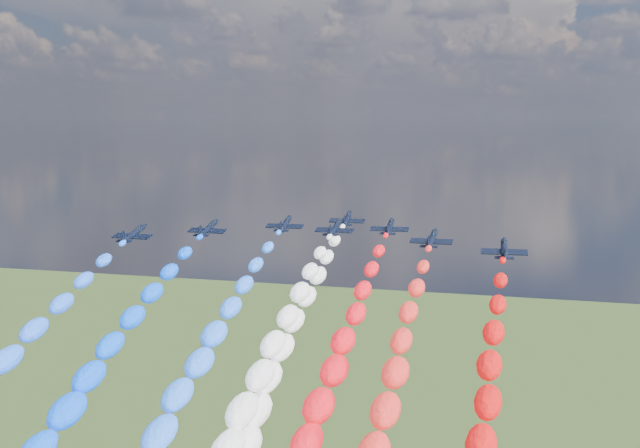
% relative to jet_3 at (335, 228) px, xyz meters
% --- Properties ---
extents(jet_0, '(8.51, 11.31, 4.96)m').
position_rel_jet_3_xyz_m(jet_0, '(-36.05, -18.71, 0.00)').
color(jet_0, black).
extents(jet_1, '(8.28, 11.15, 4.96)m').
position_rel_jet_3_xyz_m(jet_1, '(-25.01, -7.52, 0.00)').
color(jet_1, black).
extents(trail_1, '(5.70, 97.90, 44.77)m').
position_rel_jet_3_xyz_m(trail_1, '(-25.01, -58.00, -20.67)').
color(trail_1, '#084DFD').
extents(jet_2, '(8.68, 11.43, 4.96)m').
position_rel_jet_3_xyz_m(jet_2, '(-11.84, 3.27, 0.00)').
color(jet_2, black).
extents(trail_2, '(5.70, 97.90, 44.77)m').
position_rel_jet_3_xyz_m(trail_2, '(-11.84, -47.21, -20.67)').
color(trail_2, '#2668FA').
extents(jet_3, '(8.07, 11.00, 4.96)m').
position_rel_jet_3_xyz_m(jet_3, '(0.00, 0.00, 0.00)').
color(jet_3, black).
extents(trail_3, '(5.70, 97.90, 44.77)m').
position_rel_jet_3_xyz_m(trail_3, '(0.00, -50.47, -20.67)').
color(trail_3, white).
extents(jet_4, '(8.69, 11.44, 4.96)m').
position_rel_jet_3_xyz_m(jet_4, '(-1.09, 15.58, 0.00)').
color(jet_4, black).
extents(trail_4, '(5.70, 97.90, 44.77)m').
position_rel_jet_3_xyz_m(trail_4, '(-1.09, -34.89, -20.67)').
color(trail_4, white).
extents(jet_5, '(8.58, 11.36, 4.96)m').
position_rel_jet_3_xyz_m(jet_5, '(10.61, 4.77, 0.00)').
color(jet_5, black).
extents(trail_5, '(5.70, 97.90, 44.77)m').
position_rel_jet_3_xyz_m(trail_5, '(10.61, -45.70, -20.67)').
color(trail_5, red).
extents(jet_6, '(8.29, 11.16, 4.96)m').
position_rel_jet_3_xyz_m(jet_6, '(21.32, -9.66, 0.00)').
color(jet_6, black).
extents(jet_7, '(8.61, 11.38, 4.96)m').
position_rel_jet_3_xyz_m(jet_7, '(35.04, -18.36, 0.00)').
color(jet_7, black).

